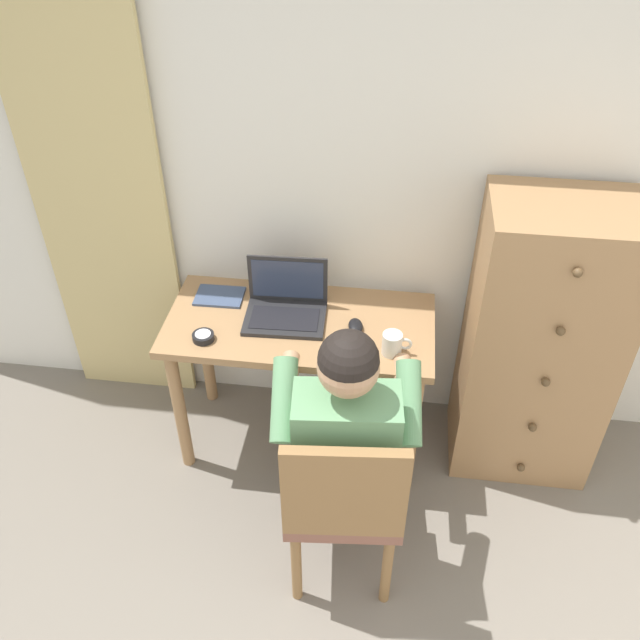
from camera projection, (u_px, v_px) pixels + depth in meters
wall_back at (384, 177)px, 2.76m from camera, size 4.80×0.05×2.50m
curtain_panel at (97, 194)px, 2.91m from camera, size 0.60×0.03×2.24m
desk at (300, 344)px, 2.92m from camera, size 1.13×0.55×0.73m
dresser at (539, 344)px, 2.84m from camera, size 0.60×0.46×1.32m
chair at (343, 499)px, 2.42m from camera, size 0.46×0.44×0.90m
person_seated at (345, 426)px, 2.44m from camera, size 0.56×0.61×1.21m
laptop at (286, 305)px, 2.86m from camera, size 0.35×0.26×0.24m
computer_mouse at (356, 326)px, 2.80m from camera, size 0.08×0.11×0.03m
desk_clock at (203, 337)px, 2.75m from camera, size 0.09×0.09×0.03m
notebook_pad at (220, 296)px, 2.98m from camera, size 0.21×0.15×0.01m
coffee_mug at (393, 344)px, 2.66m from camera, size 0.12×0.08×0.09m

